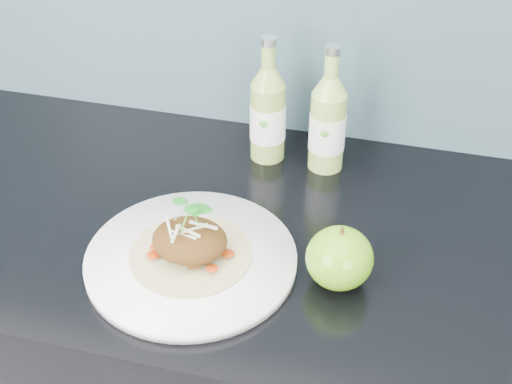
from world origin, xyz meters
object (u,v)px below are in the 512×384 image
at_px(green_apple, 340,258).
at_px(cider_bottle_right, 328,123).
at_px(dinner_plate, 191,260).
at_px(cider_bottle_left, 268,114).

distance_m(green_apple, cider_bottle_right, 0.29).
distance_m(dinner_plate, cider_bottle_left, 0.31).
bearing_deg(dinner_plate, cider_bottle_left, 82.50).
xyz_separation_m(green_apple, cider_bottle_right, (-0.07, 0.28, 0.04)).
xyz_separation_m(green_apple, cider_bottle_left, (-0.17, 0.28, 0.04)).
height_order(dinner_plate, cider_bottle_left, cider_bottle_left).
xyz_separation_m(dinner_plate, cider_bottle_right, (0.14, 0.29, 0.08)).
bearing_deg(green_apple, cider_bottle_right, 103.69).
bearing_deg(dinner_plate, cider_bottle_right, 64.15).
height_order(green_apple, cider_bottle_right, cider_bottle_right).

